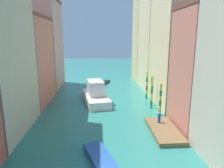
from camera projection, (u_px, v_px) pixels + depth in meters
ground_plane at (101, 97)px, 39.84m from camera, size 154.00×154.00×0.00m
building_left_2 at (24, 61)px, 34.94m from camera, size 7.83×11.79×14.65m
building_left_3 at (42, 44)px, 45.88m from camera, size 7.83×10.99×19.33m
building_right_1 at (210, 68)px, 24.89m from camera, size 7.83×7.39×15.12m
building_right_2 at (181, 46)px, 33.86m from camera, size 7.83×11.31×19.44m
building_right_3 at (161, 39)px, 44.79m from camera, size 7.83×11.40×21.56m
building_right_4 at (149, 38)px, 54.86m from camera, size 7.83×9.11×22.23m
waterfront_dock at (164, 130)px, 24.87m from camera, size 3.11×7.24×0.52m
person_on_dock at (159, 118)px, 26.39m from camera, size 0.36×0.36×1.44m
mooring_pole_0 at (160, 99)px, 29.94m from camera, size 0.37×0.37×4.84m
mooring_pole_1 at (152, 92)px, 32.91m from camera, size 0.30×0.30×5.25m
mooring_pole_2 at (151, 91)px, 34.34m from camera, size 0.29×0.29×5.04m
mooring_pole_3 at (147, 85)px, 38.37m from camera, size 0.33×0.33×5.03m
vaporetto_white at (95, 95)px, 36.43m from camera, size 5.31×10.35×3.85m
gondola_black at (102, 85)px, 49.35m from camera, size 4.39×9.88×0.39m
motorboat_0 at (103, 163)px, 18.20m from camera, size 3.90×7.11×0.66m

